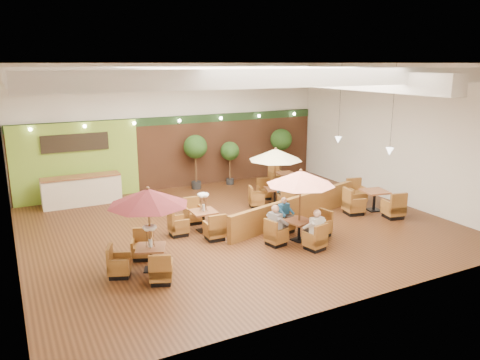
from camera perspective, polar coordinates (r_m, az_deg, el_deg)
room at (r=16.67m, az=-1.30°, el=7.63°), size 14.04×14.00×5.52m
service_counter at (r=19.59m, az=-18.72°, el=-1.22°), size 3.00×0.75×1.18m
booth_divider at (r=16.83m, az=6.97°, el=-3.48°), size 6.35×2.00×0.91m
table_0 at (r=12.63m, az=-11.28°, el=-3.75°), size 2.32×2.45×2.37m
table_1 at (r=14.67m, az=7.35°, el=-1.41°), size 2.36×2.36×2.34m
table_2 at (r=18.38m, az=4.20°, el=2.03°), size 2.24×2.36×2.31m
table_3 at (r=15.68m, az=-5.23°, el=-4.80°), size 1.61×2.40×1.49m
table_4 at (r=18.41m, az=15.37°, el=-2.61°), size 1.91×2.77×1.00m
table_5 at (r=21.33m, az=5.55°, el=-0.02°), size 0.84×2.32×0.85m
topiary_0 at (r=20.76m, az=-5.45°, el=3.79°), size 1.05×1.05×2.43m
topiary_1 at (r=21.50m, az=-1.24°, el=3.34°), size 0.86×0.86×2.00m
topiary_2 at (r=22.77m, az=5.03°, el=4.70°), size 1.04×1.04×2.42m
diner_0 at (r=14.26m, az=9.19°, el=-5.50°), size 0.42×0.35×0.83m
diner_1 at (r=15.60m, az=5.48°, el=-3.79°), size 0.39×0.34×0.73m
diner_2 at (r=14.47m, az=4.45°, el=-5.03°), size 0.40×0.46×0.85m
diner_3 at (r=17.93m, az=5.68°, el=-1.27°), size 0.45×0.38×0.85m
diner_4 at (r=17.94m, az=5.68°, el=-1.36°), size 0.43×0.40×0.77m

